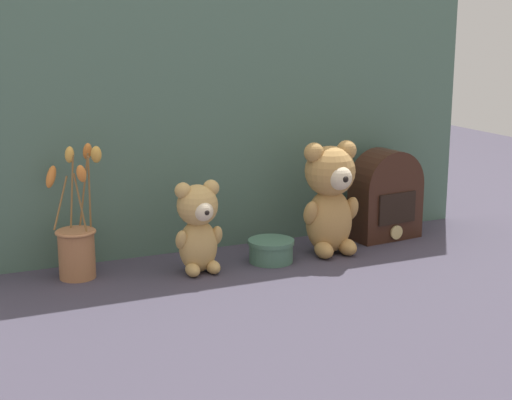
% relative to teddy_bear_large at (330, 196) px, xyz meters
% --- Properties ---
extents(ground_plane, '(4.00, 4.00, 0.00)m').
position_rel_teddy_bear_large_xyz_m(ground_plane, '(-0.19, 0.00, -0.15)').
color(ground_plane, '#3D3847').
extents(backdrop_wall, '(1.37, 0.02, 0.66)m').
position_rel_teddy_bear_large_xyz_m(backdrop_wall, '(-0.19, 0.17, 0.18)').
color(backdrop_wall, '#4C6B5B').
rests_on(backdrop_wall, ground).
extents(teddy_bear_large, '(0.15, 0.15, 0.29)m').
position_rel_teddy_bear_large_xyz_m(teddy_bear_large, '(0.00, 0.00, 0.00)').
color(teddy_bear_large, tan).
rests_on(teddy_bear_large, ground).
extents(teddy_bear_medium, '(0.12, 0.11, 0.22)m').
position_rel_teddy_bear_large_xyz_m(teddy_bear_medium, '(-0.36, -0.01, -0.04)').
color(teddy_bear_medium, tan).
rests_on(teddy_bear_medium, ground).
extents(flower_vase, '(0.13, 0.13, 0.31)m').
position_rel_teddy_bear_large_xyz_m(flower_vase, '(-0.63, 0.07, -0.07)').
color(flower_vase, '#AD7047').
rests_on(flower_vase, ground).
extents(vintage_radio, '(0.20, 0.11, 0.24)m').
position_rel_teddy_bear_large_xyz_m(vintage_radio, '(0.21, 0.06, -0.03)').
color(vintage_radio, '#381E14').
rests_on(vintage_radio, ground).
extents(decorative_tin_tall, '(0.11, 0.11, 0.06)m').
position_rel_teddy_bear_large_xyz_m(decorative_tin_tall, '(-0.17, -0.00, -0.12)').
color(decorative_tin_tall, '#47705B').
rests_on(decorative_tin_tall, ground).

